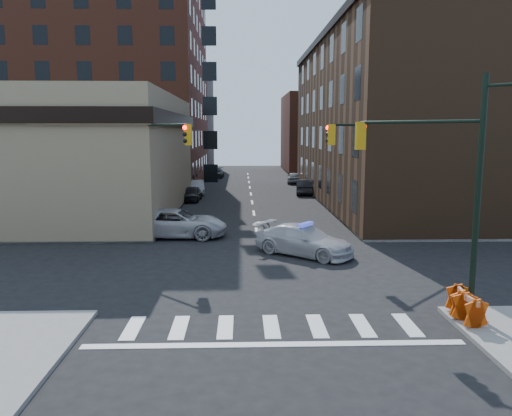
{
  "coord_description": "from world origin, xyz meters",
  "views": [
    {
      "loc": [
        -0.96,
        -22.29,
        6.33
      ],
      "look_at": [
        -0.17,
        4.42,
        2.2
      ],
      "focal_mm": 35.0,
      "sensor_mm": 36.0,
      "label": 1
    }
  ],
  "objects": [
    {
      "name": "ground",
      "position": [
        0.0,
        0.0,
        0.0
      ],
      "size": [
        140.0,
        140.0,
        0.0
      ],
      "primitive_type": "plane",
      "color": "black",
      "rests_on": "ground"
    },
    {
      "name": "bank_building",
      "position": [
        -17.0,
        16.5,
        4.5
      ],
      "size": [
        22.0,
        22.0,
        9.0
      ],
      "primitive_type": "cube",
      "color": "#877658",
      "rests_on": "ground"
    },
    {
      "name": "parked_car_wdeep",
      "position": [
        -4.33,
        46.08,
        0.65
      ],
      "size": [
        2.03,
        4.57,
        1.3
      ],
      "primitive_type": "imported",
      "rotation": [
        0.0,
        0.0,
        -0.05
      ],
      "color": "black",
      "rests_on": "ground"
    },
    {
      "name": "barricade_se_a",
      "position": [
        6.45,
        -6.35,
        0.6
      ],
      "size": [
        0.8,
        1.29,
        0.91
      ],
      "primitive_type": null,
      "rotation": [
        0.0,
        0.0,
        1.4
      ],
      "color": "red",
      "rests_on": "sidewalk_se"
    },
    {
      "name": "barricade_se_b",
      "position": [
        6.4,
        -7.0,
        0.6
      ],
      "size": [
        0.72,
        1.25,
        0.89
      ],
      "primitive_type": null,
      "rotation": [
        0.0,
        0.0,
        1.68
      ],
      "color": "#D54C0A",
      "rests_on": "sidewalk_se"
    },
    {
      "name": "parked_car_wfar",
      "position": [
        -5.5,
        28.05,
        0.7
      ],
      "size": [
        1.96,
        4.38,
        1.4
      ],
      "primitive_type": "imported",
      "rotation": [
        0.0,
        0.0,
        0.12
      ],
      "color": "#96999E",
      "rests_on": "ground"
    },
    {
      "name": "sidewalk_ne",
      "position": [
        23.0,
        32.75,
        0.07
      ],
      "size": [
        34.0,
        54.5,
        0.15
      ],
      "primitive_type": "cube",
      "color": "gray",
      "rests_on": "ground"
    },
    {
      "name": "apartment_block",
      "position": [
        -18.5,
        40.0,
        12.0
      ],
      "size": [
        25.0,
        25.0,
        24.0
      ],
      "primitive_type": "cube",
      "color": "brown",
      "rests_on": "ground"
    },
    {
      "name": "signal_pole_ne",
      "position": [
        5.84,
        5.35,
        4.34
      ],
      "size": [
        3.67,
        3.58,
        8.0
      ],
      "rotation": [
        0.0,
        0.0,
        -2.36
      ],
      "color": "black",
      "rests_on": "sidewalk_ne"
    },
    {
      "name": "pickup",
      "position": [
        -4.9,
        7.36,
        0.85
      ],
      "size": [
        6.24,
        3.09,
        1.7
      ],
      "primitive_type": "imported",
      "rotation": [
        0.0,
        0.0,
        1.53
      ],
      "color": "#B9B9BD",
      "rests_on": "ground"
    },
    {
      "name": "filler_ne",
      "position": [
        14.0,
        58.0,
        6.0
      ],
      "size": [
        16.0,
        16.0,
        12.0
      ],
      "primitive_type": "cube",
      "color": "brown",
      "rests_on": "ground"
    },
    {
      "name": "barricade_nw_b",
      "position": [
        -8.5,
        7.7,
        0.63
      ],
      "size": [
        1.37,
        0.86,
        0.96
      ],
      "primitive_type": null,
      "rotation": [
        0.0,
        0.0,
        0.18
      ],
      "color": "#C05809",
      "rests_on": "sidewalk_nw"
    },
    {
      "name": "commercial_row_ne",
      "position": [
        13.0,
        22.5,
        7.0
      ],
      "size": [
        14.0,
        34.0,
        14.0
      ],
      "primitive_type": "cube",
      "color": "#482F1C",
      "rests_on": "ground"
    },
    {
      "name": "signal_pole_se",
      "position": [
        6.04,
        -5.52,
        4.61
      ],
      "size": [
        5.4,
        5.27,
        8.0
      ],
      "rotation": [
        0.0,
        0.0,
        2.36
      ],
      "color": "black",
      "rests_on": "sidewalk_se"
    },
    {
      "name": "police_car",
      "position": [
        2.25,
        2.73,
        0.77
      ],
      "size": [
        5.52,
        4.95,
        1.54
      ],
      "primitive_type": "imported",
      "rotation": [
        0.0,
        0.0,
        0.91
      ],
      "color": "silver",
      "rests_on": "ground"
    },
    {
      "name": "pedestrian_b",
      "position": [
        -8.61,
        6.0,
        1.05
      ],
      "size": [
        1.11,
        1.06,
        1.81
      ],
      "primitive_type": "imported",
      "rotation": [
        0.0,
        0.0,
        0.6
      ],
      "color": "black",
      "rests_on": "sidewalk_nw"
    },
    {
      "name": "parked_car_wnear",
      "position": [
        -5.5,
        23.04,
        0.67
      ],
      "size": [
        1.74,
        4.01,
        1.35
      ],
      "primitive_type": "imported",
      "rotation": [
        0.0,
        0.0,
        -0.04
      ],
      "color": "black",
      "rests_on": "ground"
    },
    {
      "name": "sidewalk_nw",
      "position": [
        -23.0,
        32.75,
        0.07
      ],
      "size": [
        34.0,
        54.5,
        0.15
      ],
      "primitive_type": "cube",
      "color": "gray",
      "rests_on": "ground"
    },
    {
      "name": "signal_pole_nw",
      "position": [
        -5.85,
        5.34,
        4.34
      ],
      "size": [
        3.58,
        3.67,
        8.0
      ],
      "rotation": [
        0.0,
        0.0,
        -0.79
      ],
      "color": "black",
      "rests_on": "sidewalk_nw"
    },
    {
      "name": "parked_car_efar",
      "position": [
        5.5,
        38.42,
        0.7
      ],
      "size": [
        2.01,
        4.22,
        1.39
      ],
      "primitive_type": "imported",
      "rotation": [
        0.0,
        0.0,
        3.05
      ],
      "color": "gray",
      "rests_on": "ground"
    },
    {
      "name": "barrel_road",
      "position": [
        2.43,
        3.1,
        0.47
      ],
      "size": [
        0.69,
        0.69,
        0.94
      ],
      "primitive_type": "cylinder",
      "rotation": [
        0.0,
        0.0,
        0.42
      ],
      "color": "#EE3E0B",
      "rests_on": "ground"
    },
    {
      "name": "pedestrian_a",
      "position": [
        -10.06,
        6.47,
        1.14
      ],
      "size": [
        0.74,
        0.5,
        1.99
      ],
      "primitive_type": "imported",
      "rotation": [
        0.0,
        0.0,
        0.03
      ],
      "color": "black",
      "rests_on": "sidewalk_nw"
    },
    {
      "name": "barrel_bank",
      "position": [
        -3.17,
        6.97,
        0.52
      ],
      "size": [
        0.64,
        0.64,
        1.04
      ],
      "primitive_type": "cylinder",
      "rotation": [
        0.0,
        0.0,
        -0.11
      ],
      "color": "#E93A0A",
      "rests_on": "ground"
    },
    {
      "name": "filler_nw",
      "position": [
        -16.0,
        62.0,
        8.0
      ],
      "size": [
        20.0,
        18.0,
        16.0
      ],
      "primitive_type": "cube",
      "color": "brown",
      "rests_on": "ground"
    },
    {
      "name": "tree_ne_near",
      "position": [
        7.5,
        26.0,
        3.49
      ],
      "size": [
        3.0,
        3.0,
        4.85
      ],
      "color": "black",
      "rests_on": "sidewalk_ne"
    },
    {
      "name": "tree_ne_far",
      "position": [
        7.5,
        34.0,
        3.49
      ],
      "size": [
        3.0,
        3.0,
        4.85
      ],
      "color": "black",
      "rests_on": "sidewalk_ne"
    },
    {
      "name": "parked_car_enear",
      "position": [
        5.43,
        27.71,
        0.75
      ],
      "size": [
        2.11,
        4.69,
        1.5
      ],
      "primitive_type": "imported",
      "rotation": [
        0.0,
        0.0,
        3.02
      ],
      "color": "black",
      "rests_on": "ground"
    },
    {
      "name": "pedestrian_c",
      "position": [
        -11.86,
        7.41,
        1.0
      ],
      "size": [
        1.07,
        0.86,
        1.69
      ],
      "primitive_type": "imported",
      "rotation": [
        0.0,
        0.0,
        0.53
      ],
      "color": "#1F222E",
      "rests_on": "sidewalk_nw"
    },
    {
      "name": "barricade_nw_a",
      "position": [
        -8.31,
        6.63,
        0.64
      ],
      "size": [
        1.41,
        0.89,
        0.98
      ],
      "primitive_type": null,
      "rotation": [
        0.0,
        0.0,
        -0.19
      ],
      "color": "orange",
      "rests_on": "sidewalk_nw"
    }
  ]
}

